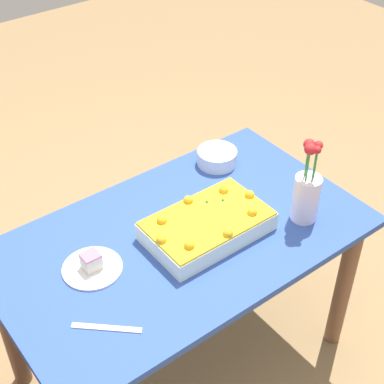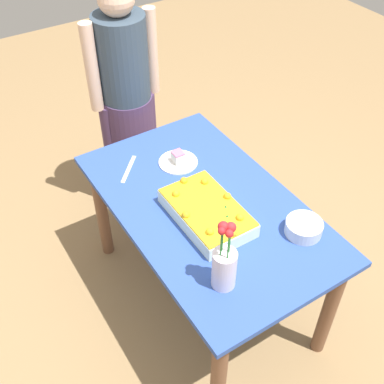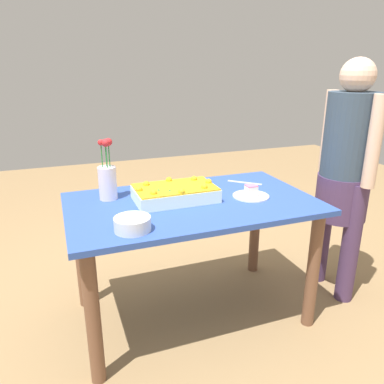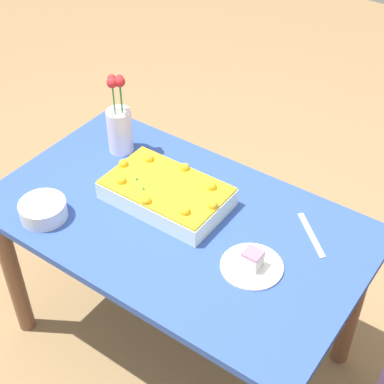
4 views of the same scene
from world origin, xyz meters
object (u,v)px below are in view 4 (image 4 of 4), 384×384
at_px(cake_knife, 311,235).
at_px(flower_vase, 120,126).
at_px(fruit_bowl, 43,210).
at_px(sheet_cake, 167,193).
at_px(serving_plate_with_slice, 252,264).

relative_size(cake_knife, flower_vase, 0.64).
distance_m(cake_knife, flower_vase, 0.86).
bearing_deg(fruit_bowl, cake_knife, -150.40).
bearing_deg(sheet_cake, serving_plate_with_slice, 166.79).
xyz_separation_m(cake_knife, fruit_bowl, (0.82, 0.47, 0.03)).
xyz_separation_m(sheet_cake, cake_knife, (-0.51, -0.15, -0.04)).
height_order(sheet_cake, cake_knife, sheet_cake).
xyz_separation_m(sheet_cake, fruit_bowl, (0.31, 0.32, -0.01)).
bearing_deg(serving_plate_with_slice, sheet_cake, -13.21).
xyz_separation_m(cake_knife, flower_vase, (0.86, -0.00, 0.12)).
height_order(cake_knife, flower_vase, flower_vase).
bearing_deg(serving_plate_with_slice, fruit_bowl, 16.76).
distance_m(serving_plate_with_slice, fruit_bowl, 0.76).
height_order(sheet_cake, serving_plate_with_slice, sheet_cake).
relative_size(sheet_cake, serving_plate_with_slice, 2.15).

